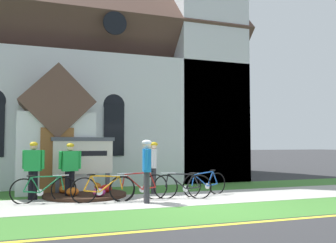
{
  "coord_description": "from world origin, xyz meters",
  "views": [
    {
      "loc": [
        -4.32,
        -8.71,
        1.61
      ],
      "look_at": [
        -0.06,
        3.07,
        2.34
      ],
      "focal_mm": 40.25,
      "sensor_mm": 36.0,
      "label": 1
    }
  ],
  "objects_px": {
    "cyclist_in_yellow_jersey": "(70,166)",
    "cyclist_in_white_jersey": "(33,166)",
    "bicycle_red": "(139,187)",
    "bicycle_blue": "(183,186)",
    "bicycle_yellow": "(205,184)",
    "church_sign": "(83,157)",
    "cyclist_in_red_jersey": "(147,166)",
    "bicycle_white": "(44,189)",
    "cyclist_in_orange_jersey": "(154,163)",
    "roadside_conifer": "(214,86)",
    "bicycle_silver": "(103,189)"
  },
  "relations": [
    {
      "from": "cyclist_in_orange_jersey",
      "to": "roadside_conifer",
      "type": "distance_m",
      "value": 10.72
    },
    {
      "from": "cyclist_in_yellow_jersey",
      "to": "cyclist_in_white_jersey",
      "type": "xyz_separation_m",
      "value": [
        -1.01,
        0.11,
        0.03
      ]
    },
    {
      "from": "bicycle_red",
      "to": "roadside_conifer",
      "type": "relative_size",
      "value": 0.21
    },
    {
      "from": "bicycle_white",
      "to": "cyclist_in_red_jersey",
      "type": "height_order",
      "value": "cyclist_in_red_jersey"
    },
    {
      "from": "church_sign",
      "to": "roadside_conifer",
      "type": "bearing_deg",
      "value": 41.27
    },
    {
      "from": "bicycle_yellow",
      "to": "bicycle_blue",
      "type": "relative_size",
      "value": 1.04
    },
    {
      "from": "bicycle_yellow",
      "to": "cyclist_in_orange_jersey",
      "type": "relative_size",
      "value": 1.01
    },
    {
      "from": "bicycle_silver",
      "to": "bicycle_blue",
      "type": "distance_m",
      "value": 2.32
    },
    {
      "from": "bicycle_white",
      "to": "bicycle_blue",
      "type": "relative_size",
      "value": 1.09
    },
    {
      "from": "cyclist_in_red_jersey",
      "to": "roadside_conifer",
      "type": "bearing_deg",
      "value": 54.36
    },
    {
      "from": "bicycle_white",
      "to": "bicycle_yellow",
      "type": "relative_size",
      "value": 1.04
    },
    {
      "from": "bicycle_white",
      "to": "church_sign",
      "type": "bearing_deg",
      "value": 47.98
    },
    {
      "from": "cyclist_in_orange_jersey",
      "to": "bicycle_yellow",
      "type": "bearing_deg",
      "value": -35.07
    },
    {
      "from": "cyclist_in_red_jersey",
      "to": "cyclist_in_yellow_jersey",
      "type": "bearing_deg",
      "value": 140.88
    },
    {
      "from": "bicycle_blue",
      "to": "cyclist_in_white_jersey",
      "type": "height_order",
      "value": "cyclist_in_white_jersey"
    },
    {
      "from": "cyclist_in_red_jersey",
      "to": "roadside_conifer",
      "type": "xyz_separation_m",
      "value": [
        6.91,
        9.64,
        3.95
      ]
    },
    {
      "from": "cyclist_in_yellow_jersey",
      "to": "roadside_conifer",
      "type": "distance_m",
      "value": 12.62
    },
    {
      "from": "bicycle_red",
      "to": "bicycle_blue",
      "type": "relative_size",
      "value": 1.07
    },
    {
      "from": "church_sign",
      "to": "cyclist_in_orange_jersey",
      "type": "xyz_separation_m",
      "value": [
        2.17,
        -0.55,
        -0.21
      ]
    },
    {
      "from": "bicycle_red",
      "to": "bicycle_blue",
      "type": "distance_m",
      "value": 1.27
    },
    {
      "from": "roadside_conifer",
      "to": "bicycle_white",
      "type": "bearing_deg",
      "value": -137.78
    },
    {
      "from": "cyclist_in_white_jersey",
      "to": "bicycle_silver",
      "type": "bearing_deg",
      "value": -32.68
    },
    {
      "from": "cyclist_in_red_jersey",
      "to": "bicycle_red",
      "type": "bearing_deg",
      "value": 93.34
    },
    {
      "from": "bicycle_red",
      "to": "church_sign",
      "type": "bearing_deg",
      "value": 127.88
    },
    {
      "from": "church_sign",
      "to": "cyclist_in_yellow_jersey",
      "type": "distance_m",
      "value": 0.98
    },
    {
      "from": "bicycle_yellow",
      "to": "cyclist_in_yellow_jersey",
      "type": "relative_size",
      "value": 1.03
    },
    {
      "from": "cyclist_in_orange_jersey",
      "to": "cyclist_in_red_jersey",
      "type": "bearing_deg",
      "value": -113.27
    },
    {
      "from": "church_sign",
      "to": "cyclist_in_yellow_jersey",
      "type": "xyz_separation_m",
      "value": [
        -0.49,
        -0.82,
        -0.23
      ]
    },
    {
      "from": "bicycle_red",
      "to": "cyclist_in_orange_jersey",
      "type": "height_order",
      "value": "cyclist_in_orange_jersey"
    },
    {
      "from": "bicycle_white",
      "to": "roadside_conifer",
      "type": "bearing_deg",
      "value": 42.22
    },
    {
      "from": "church_sign",
      "to": "cyclist_in_red_jersey",
      "type": "relative_size",
      "value": 1.17
    },
    {
      "from": "cyclist_in_orange_jersey",
      "to": "cyclist_in_red_jersey",
      "type": "xyz_separation_m",
      "value": [
        -0.77,
        -1.8,
        0.04
      ]
    },
    {
      "from": "church_sign",
      "to": "bicycle_white",
      "type": "bearing_deg",
      "value": -132.02
    },
    {
      "from": "bicycle_blue",
      "to": "cyclist_in_yellow_jersey",
      "type": "height_order",
      "value": "cyclist_in_yellow_jersey"
    },
    {
      "from": "bicycle_red",
      "to": "bicycle_yellow",
      "type": "height_order",
      "value": "bicycle_red"
    },
    {
      "from": "bicycle_blue",
      "to": "cyclist_in_red_jersey",
      "type": "height_order",
      "value": "cyclist_in_red_jersey"
    },
    {
      "from": "church_sign",
      "to": "cyclist_in_orange_jersey",
      "type": "distance_m",
      "value": 2.24
    },
    {
      "from": "cyclist_in_yellow_jersey",
      "to": "cyclist_in_red_jersey",
      "type": "height_order",
      "value": "cyclist_in_red_jersey"
    },
    {
      "from": "bicycle_white",
      "to": "bicycle_silver",
      "type": "bearing_deg",
      "value": -18.42
    },
    {
      "from": "church_sign",
      "to": "bicycle_white",
      "type": "distance_m",
      "value": 2.0
    },
    {
      "from": "bicycle_silver",
      "to": "cyclist_in_yellow_jersey",
      "type": "xyz_separation_m",
      "value": [
        -0.79,
        1.04,
        0.57
      ]
    },
    {
      "from": "bicycle_silver",
      "to": "bicycle_yellow",
      "type": "distance_m",
      "value": 3.25
    },
    {
      "from": "bicycle_red",
      "to": "bicycle_yellow",
      "type": "distance_m",
      "value": 2.19
    },
    {
      "from": "cyclist_in_orange_jersey",
      "to": "bicycle_white",
      "type": "bearing_deg",
      "value": -166.61
    },
    {
      "from": "bicycle_blue",
      "to": "cyclist_in_white_jersey",
      "type": "distance_m",
      "value": 4.33
    },
    {
      "from": "bicycle_blue",
      "to": "church_sign",
      "type": "bearing_deg",
      "value": 143.7
    },
    {
      "from": "bicycle_white",
      "to": "bicycle_blue",
      "type": "distance_m",
      "value": 3.88
    },
    {
      "from": "bicycle_red",
      "to": "cyclist_in_red_jersey",
      "type": "bearing_deg",
      "value": -86.66
    },
    {
      "from": "bicycle_red",
      "to": "roadside_conifer",
      "type": "height_order",
      "value": "roadside_conifer"
    },
    {
      "from": "bicycle_blue",
      "to": "cyclist_in_yellow_jersey",
      "type": "bearing_deg",
      "value": 160.52
    }
  ]
}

